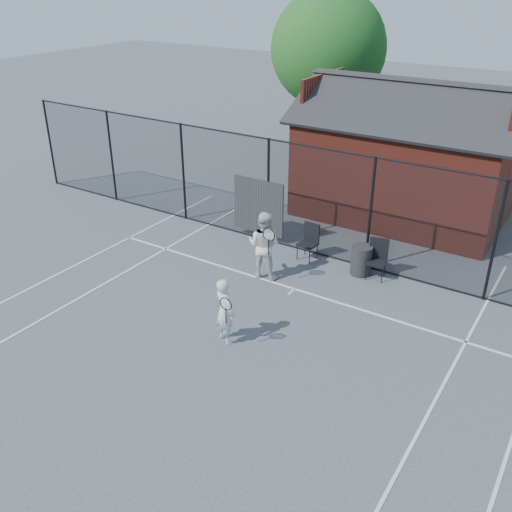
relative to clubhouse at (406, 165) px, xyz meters
The scene contains 10 objects.
ground 9.16m from the clubhouse, 93.18° to the right, with size 80.00×80.00×0.00m, color #404349.
court_lines 10.46m from the clubhouse, 92.77° to the right, with size 11.02×18.00×0.01m.
fence 4.09m from the clubhouse, 101.37° to the right, with size 22.04×3.00×3.00m.
clubhouse is the anchor object (origin of this frame).
tree_left 7.21m from the clubhouse, 138.01° to the left, with size 4.48×4.48×6.44m.
player_front 8.73m from the clubhouse, 94.52° to the right, with size 0.71×0.57×1.48m.
player_back 6.06m from the clubhouse, 104.42° to the right, with size 0.98×0.76×1.75m.
chair_left 4.65m from the clubhouse, 102.97° to the right, with size 0.46×0.48×0.96m, color black.
chair_right 4.63m from the clubhouse, 78.10° to the right, with size 0.48×0.50×1.00m, color black.
waste_bin 4.60m from the clubhouse, 83.13° to the right, with size 0.53×0.53×0.78m, color #272727.
Camera 1 is at (5.69, -7.65, 7.04)m, focal length 40.00 mm.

